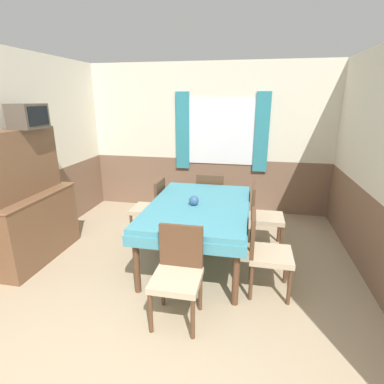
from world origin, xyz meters
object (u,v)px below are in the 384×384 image
(chair_left_far, at_px, (152,206))
(tv, at_px, (28,116))
(chair_head_window, at_px, (211,197))
(chair_right_far, at_px, (262,214))
(sideboard, at_px, (30,208))
(vase, at_px, (194,201))
(chair_right_near, at_px, (265,250))
(dining_table, at_px, (199,212))
(chair_head_near, at_px, (178,271))

(chair_left_far, relative_size, tv, 2.16)
(chair_head_window, height_order, chair_right_far, same)
(chair_right_far, distance_m, sideboard, 3.02)
(sideboard, height_order, vase, sideboard)
(chair_left_far, distance_m, chair_right_near, 1.90)
(dining_table, height_order, tv, tv)
(chair_head_near, xyz_separation_m, tv, (-2.03, 0.86, 1.31))
(vase, bearing_deg, tv, -175.02)
(chair_head_near, height_order, tv, tv)
(dining_table, bearing_deg, tv, -173.64)
(chair_right_far, height_order, vase, chair_right_far)
(chair_right_far, bearing_deg, chair_head_window, -125.49)
(dining_table, xyz_separation_m, chair_right_near, (0.80, -0.52, -0.17))
(chair_left_far, xyz_separation_m, chair_right_near, (1.59, -1.04, 0.00))
(dining_table, height_order, chair_head_near, chair_head_near)
(chair_right_near, distance_m, vase, 1.02)
(chair_head_near, distance_m, vase, 1.09)
(sideboard, height_order, tv, tv)
(sideboard, distance_m, vase, 2.06)
(chair_left_far, relative_size, chair_head_window, 1.00)
(chair_left_far, relative_size, chair_right_far, 1.00)
(chair_head_near, distance_m, tv, 2.56)
(chair_right_near, xyz_separation_m, tv, (-2.82, 0.29, 1.31))
(vase, bearing_deg, chair_right_near, -28.76)
(tv, height_order, vase, tv)
(sideboard, bearing_deg, chair_left_far, 34.93)
(chair_right_near, height_order, vase, chair_right_near)
(chair_head_window, distance_m, sideboard, 2.56)
(chair_left_far, relative_size, sideboard, 0.54)
(chair_head_window, bearing_deg, tv, -147.06)
(sideboard, bearing_deg, vase, 9.13)
(dining_table, distance_m, chair_right_near, 0.97)
(chair_head_window, height_order, chair_right_near, same)
(chair_left_far, height_order, tv, tv)
(chair_head_window, bearing_deg, chair_head_near, -90.00)
(chair_right_far, relative_size, sideboard, 0.54)
(tv, bearing_deg, chair_right_far, 14.78)
(chair_left_far, bearing_deg, chair_right_near, -123.10)
(vase, bearing_deg, chair_head_window, 87.40)
(chair_right_far, distance_m, vase, 1.08)
(chair_head_near, height_order, chair_right_far, same)
(chair_left_far, bearing_deg, sideboard, 124.93)
(chair_head_near, bearing_deg, chair_right_near, -144.51)
(chair_right_near, relative_size, sideboard, 0.54)
(chair_head_near, relative_size, chair_head_window, 1.00)
(chair_head_window, xyz_separation_m, chair_right_near, (0.80, -1.61, 0.00))
(chair_left_far, distance_m, chair_head_near, 1.79)
(dining_table, distance_m, sideboard, 2.12)
(chair_head_near, distance_m, chair_right_far, 1.79)
(chair_left_far, distance_m, tv, 1.95)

